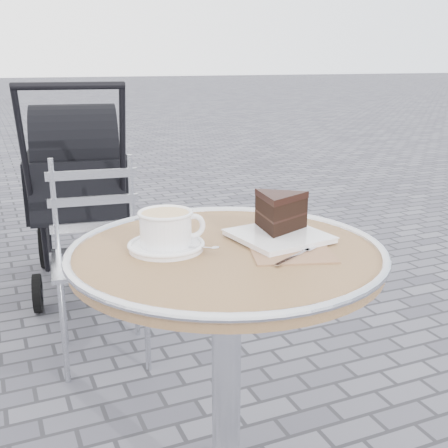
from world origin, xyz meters
name	(u,v)px	position (x,y,z in m)	size (l,w,h in m)	color
cafe_table	(226,316)	(0.00, 0.00, 0.57)	(0.72, 0.72, 0.74)	silver
cappuccino_set	(167,232)	(-0.12, 0.05, 0.77)	(0.18, 0.17, 0.09)	white
cake_plate_set	(279,217)	(0.15, 0.04, 0.78)	(0.24, 0.31, 0.11)	#956951
bistro_chair	(97,235)	(-0.11, 1.02, 0.49)	(0.39, 0.39, 0.78)	silver
baby_stroller	(78,193)	(-0.05, 1.81, 0.48)	(0.61, 1.08, 1.06)	black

